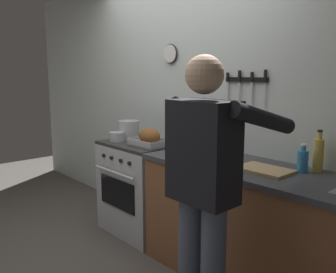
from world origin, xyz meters
name	(u,v)px	position (x,y,z in m)	size (l,w,h in m)	color
ground_plane	(63,273)	(0.00, 0.00, 0.00)	(8.00, 8.00, 0.00)	#4C4742
wall_back	(186,100)	(0.00, 1.35, 1.30)	(6.00, 0.13, 2.60)	silver
counter_block	(269,232)	(1.21, 0.99, 0.46)	(2.03, 0.65, 0.90)	brown
stove	(144,187)	(-0.22, 0.99, 0.45)	(0.76, 0.67, 0.90)	#BCBCC1
person_cook	(205,184)	(1.21, 0.31, 0.95)	(0.51, 0.63, 1.66)	#4C566B
roasting_pan	(149,138)	(-0.03, 0.92, 0.97)	(0.35, 0.26, 0.17)	#B7B7BC
stock_pot	(129,130)	(-0.45, 0.99, 0.99)	(0.21, 0.21, 0.19)	#B7B7BC
saucepan	(117,136)	(-0.44, 0.84, 0.94)	(0.16, 0.16, 0.09)	#B7B7BC
cutting_board	(265,170)	(1.17, 0.95, 0.91)	(0.36, 0.24, 0.02)	tan
bottle_soy_sauce	(196,141)	(0.37, 1.11, 0.98)	(0.06, 0.06, 0.20)	black
bottle_cooking_oil	(318,154)	(1.42, 1.21, 1.02)	(0.07, 0.07, 0.29)	gold
bottle_dish_soap	(303,161)	(1.36, 1.12, 0.98)	(0.07, 0.07, 0.20)	#338CCC
bottle_hot_sauce	(216,146)	(0.62, 1.09, 0.97)	(0.05, 0.05, 0.18)	red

